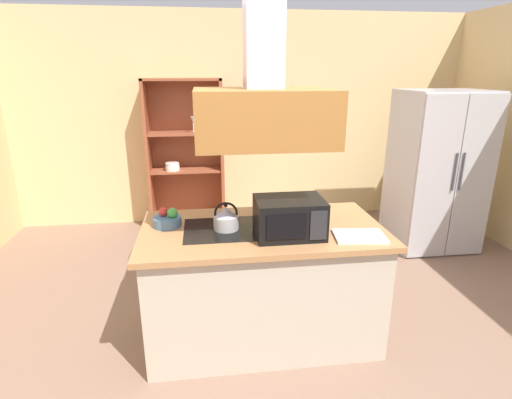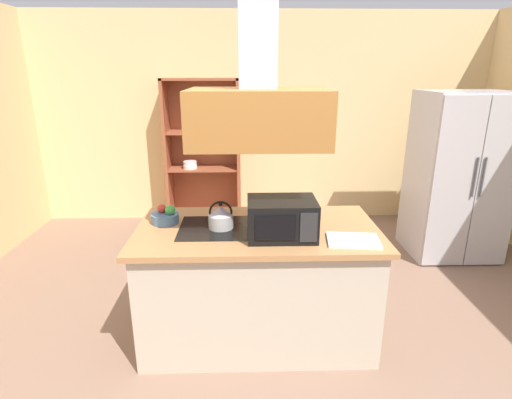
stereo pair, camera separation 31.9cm
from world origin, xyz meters
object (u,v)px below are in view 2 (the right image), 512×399
(dish_cabinet, at_px, (204,161))
(kettle, at_px, (221,217))
(microwave, at_px, (282,218))
(cutting_board, at_px, (353,240))
(refrigerator, at_px, (458,176))
(fruit_bowl, at_px, (166,216))

(dish_cabinet, distance_m, kettle, 2.53)
(microwave, bearing_deg, cutting_board, -12.85)
(refrigerator, relative_size, microwave, 3.88)
(dish_cabinet, bearing_deg, cutting_board, -65.63)
(microwave, bearing_deg, fruit_bowl, 161.37)
(kettle, bearing_deg, cutting_board, -16.81)
(cutting_board, relative_size, fruit_bowl, 1.67)
(refrigerator, height_order, fruit_bowl, refrigerator)
(cutting_board, height_order, microwave, microwave)
(kettle, relative_size, cutting_board, 0.59)
(cutting_board, height_order, fruit_bowl, fruit_bowl)
(cutting_board, distance_m, microwave, 0.49)
(fruit_bowl, bearing_deg, dish_cabinet, 88.70)
(microwave, bearing_deg, kettle, 158.99)
(refrigerator, distance_m, dish_cabinet, 3.03)
(kettle, relative_size, microwave, 0.44)
(refrigerator, relative_size, fruit_bowl, 8.79)
(fruit_bowl, bearing_deg, microwave, -18.63)
(refrigerator, xyz_separation_m, fruit_bowl, (-2.89, -1.32, 0.06))
(kettle, bearing_deg, microwave, -21.01)
(refrigerator, xyz_separation_m, cutting_board, (-1.59, -1.71, 0.02))
(dish_cabinet, xyz_separation_m, kettle, (0.36, -2.50, 0.14))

